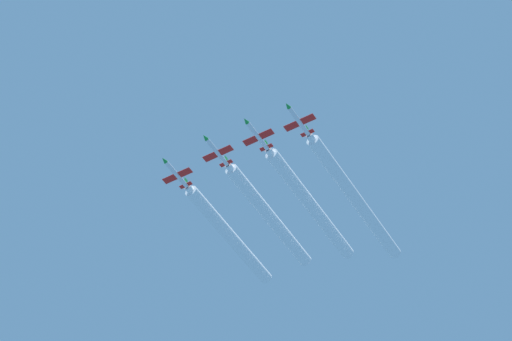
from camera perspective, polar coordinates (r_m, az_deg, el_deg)
name	(u,v)px	position (r m, az deg, el deg)	size (l,w,h in m)	color
jet_far_left	(298,120)	(276.56, 2.24, 2.67)	(8.60, 12.52, 3.01)	silver
jet_inner_left	(257,135)	(280.28, 0.04, 1.89)	(8.60, 12.52, 3.01)	silver
jet_center	(216,151)	(284.29, -2.11, 1.03)	(8.60, 12.52, 3.01)	silver
jet_inner_right	(176,173)	(289.38, -4.26, -0.15)	(8.60, 12.52, 3.01)	silver
smoke_trail_far_left	(354,197)	(295.70, 5.21, -1.42)	(3.58, 51.91, 3.58)	white
smoke_trail_inner_left	(310,204)	(297.35, 2.86, -1.77)	(3.58, 46.26, 3.58)	white
smoke_trail_center	(268,215)	(300.24, 0.66, -2.37)	(3.58, 43.48, 3.58)	white
smoke_trail_inner_right	(229,235)	(304.93, -1.46, -3.40)	(3.58, 42.82, 3.58)	white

